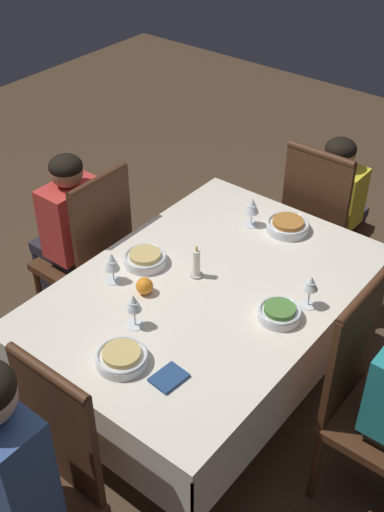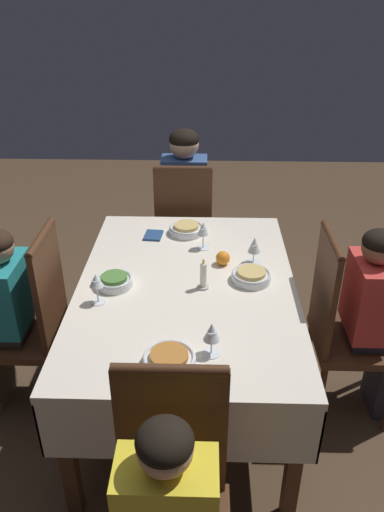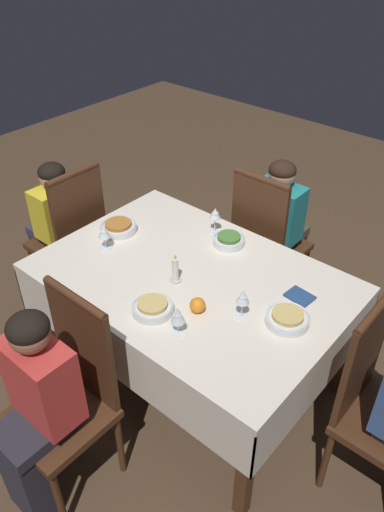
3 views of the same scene
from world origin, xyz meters
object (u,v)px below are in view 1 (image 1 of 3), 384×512
(candle_centerpiece, at_px, (196,265))
(bowl_north, at_px, (280,313))
(chair_east, at_px, (42,483))
(chair_south, at_px, (91,252))
(wine_glass_north, at_px, (311,285))
(bowl_west, at_px, (288,225))
(wine_glass_east, at_px, (134,304))
(chair_west, at_px, (321,223))
(bowl_east, at_px, (122,357))
(person_child_yellow, at_px, (337,208))
(wine_glass_south, at_px, (112,263))
(dining_table, at_px, (207,302))
(person_child_red, at_px, (67,234))
(wine_glass_west, at_px, (252,207))
(napkin_red_folded, at_px, (169,378))
(chair_north, at_px, (369,397))
(orange_fruit, at_px, (145,286))
(bowl_south, at_px, (145,258))

(candle_centerpiece, bearing_deg, bowl_north, 89.25)
(chair_east, height_order, chair_south, same)
(wine_glass_north, bearing_deg, bowl_west, -139.43)
(chair_south, xyz_separation_m, candle_centerpiece, (0.01, 0.68, 0.25))
(wine_glass_east, relative_size, bowl_west, 0.76)
(chair_east, relative_size, candle_centerpiece, 6.39)
(chair_west, relative_size, bowl_east, 5.14)
(chair_east, bearing_deg, chair_west, 91.19)
(person_child_yellow, distance_m, bowl_north, 1.21)
(wine_glass_south, bearing_deg, dining_table, 122.67)
(person_child_red, relative_size, wine_glass_north, 7.06)
(bowl_east, relative_size, wine_glass_south, 1.36)
(wine_glass_east, xyz_separation_m, bowl_north, (-0.39, 0.42, -0.08))
(person_child_yellow, bearing_deg, candle_centerpiece, 85.21)
(wine_glass_south, height_order, wine_glass_west, wine_glass_west)
(dining_table, xyz_separation_m, candle_centerpiece, (-0.03, -0.08, 0.15))
(wine_glass_east, xyz_separation_m, napkin_red_folded, (0.13, 0.28, -0.10))
(bowl_east, bearing_deg, bowl_west, 178.88)
(wine_glass_north, bearing_deg, candle_centerpiece, -74.41)
(chair_north, bearing_deg, wine_glass_west, 62.38)
(person_child_red, height_order, orange_fruit, person_child_red)
(bowl_east, bearing_deg, candle_centerpiece, -169.88)
(chair_east, xyz_separation_m, wine_glass_west, (-1.50, -0.17, 0.29))
(chair_west, distance_m, bowl_east, 1.56)
(wine_glass_east, bearing_deg, bowl_south, -143.92)
(wine_glass_west, bearing_deg, chair_west, 164.97)
(chair_south, bearing_deg, chair_north, 90.31)
(person_child_yellow, bearing_deg, chair_south, 55.60)
(person_child_red, bearing_deg, wine_glass_west, 119.91)
(bowl_east, height_order, bowl_north, same)
(bowl_east, xyz_separation_m, bowl_south, (-0.50, -0.34, 0.00))
(chair_north, xyz_separation_m, orange_fruit, (0.24, -0.94, 0.23))
(chair_north, xyz_separation_m, bowl_west, (-0.53, -0.72, 0.22))
(wine_glass_north, bearing_deg, dining_table, -67.49)
(bowl_north, bearing_deg, wine_glass_west, -136.08)
(bowl_north, distance_m, orange_fruit, 0.57)
(wine_glass_east, height_order, bowl_north, wine_glass_east)
(person_child_yellow, bearing_deg, napkin_red_folded, 96.62)
(wine_glass_east, xyz_separation_m, bowl_south, (-0.33, -0.24, -0.08))
(chair_north, relative_size, chair_south, 1.00)
(bowl_west, height_order, candle_centerpiece, candle_centerpiece)
(napkin_red_folded, bearing_deg, wine_glass_south, -117.21)
(person_child_red, distance_m, person_child_yellow, 1.48)
(chair_west, distance_m, bowl_south, 1.11)
(dining_table, height_order, bowl_south, bowl_south)
(dining_table, relative_size, chair_south, 1.50)
(bowl_north, relative_size, wine_glass_north, 1.17)
(orange_fruit, bearing_deg, wine_glass_north, 121.85)
(wine_glass_east, height_order, bowl_south, wine_glass_east)
(dining_table, bearing_deg, candle_centerpiece, -111.00)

